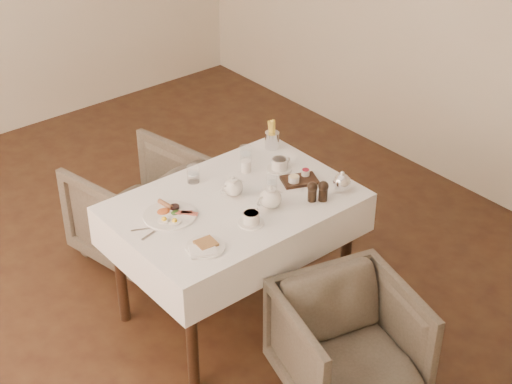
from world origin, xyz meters
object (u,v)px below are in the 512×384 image
Objects in this scene: armchair_far at (142,208)px; breakfast_plate at (170,214)px; armchair_near at (348,344)px; teapot_centre at (233,186)px; table at (234,219)px.

armchair_far is 0.88m from breakfast_plate.
armchair_near is 4.40× the size of teapot_centre.
breakfast_plate is at bearing 128.83° from armchair_near.
teapot_centre is (-0.03, 0.88, 0.52)m from armchair_near.
teapot_centre reaches higher than table.
armchair_far is 2.65× the size of breakfast_plate.
armchair_near is 2.39× the size of breakfast_plate.
armchair_near is 0.90× the size of armchair_far.
teapot_centre reaches higher than breakfast_plate.
armchair_near is 1.02m from teapot_centre.
teapot_centre is at bearing 55.82° from table.
teapot_centre reaches higher than armchair_far.
breakfast_plate is 0.38m from teapot_centre.
table is at bearing 85.04° from armchair_far.
breakfast_plate is at bearing 59.32° from armchair_far.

